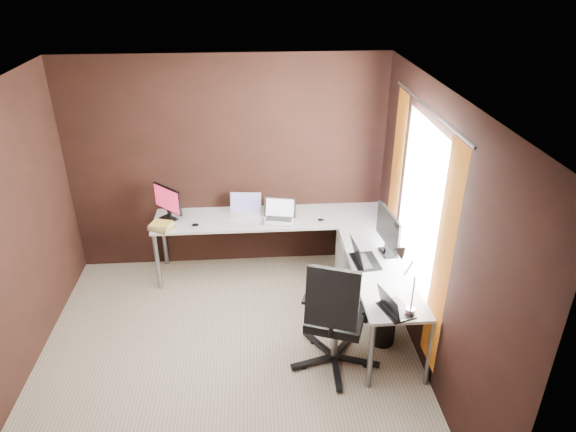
# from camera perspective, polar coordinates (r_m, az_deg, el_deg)

# --- Properties ---
(room) EXTENTS (3.60, 3.60, 2.50)m
(room) POSITION_cam_1_polar(r_m,az_deg,el_deg) (4.33, -2.93, -2.46)
(room) COLOR #BAB091
(room) RESTS_ON ground
(desk) EXTENTS (2.65, 2.25, 0.73)m
(desk) POSITION_cam_1_polar(r_m,az_deg,el_deg) (5.50, 2.16, -2.66)
(desk) COLOR white
(desk) RESTS_ON ground
(drawer_pedestal) EXTENTS (0.42, 0.50, 0.60)m
(drawer_pedestal) POSITION_cam_1_polar(r_m,az_deg,el_deg) (5.88, 7.70, -5.08)
(drawer_pedestal) COLOR white
(drawer_pedestal) RESTS_ON ground
(monitor_left) EXTENTS (0.34, 0.33, 0.39)m
(monitor_left) POSITION_cam_1_polar(r_m,az_deg,el_deg) (5.87, -13.22, 1.62)
(monitor_left) COLOR black
(monitor_left) RESTS_ON desk
(monitor_right) EXTENTS (0.16, 0.57, 0.47)m
(monitor_right) POSITION_cam_1_polar(r_m,az_deg,el_deg) (5.12, 11.09, -1.58)
(monitor_right) COLOR black
(monitor_right) RESTS_ON desk
(laptop_white) EXTENTS (0.38, 0.28, 0.24)m
(laptop_white) POSITION_cam_1_polar(r_m,az_deg,el_deg) (5.91, -4.75, 0.64)
(laptop_white) COLOR white
(laptop_white) RESTS_ON desk
(laptop_silver) EXTENTS (0.40, 0.32, 0.24)m
(laptop_silver) POSITION_cam_1_polar(r_m,az_deg,el_deg) (5.76, -0.99, 0.02)
(laptop_silver) COLOR silver
(laptop_silver) RESTS_ON desk
(laptop_black_big) EXTENTS (0.27, 0.36, 0.23)m
(laptop_black_big) POSITION_cam_1_polar(r_m,az_deg,el_deg) (5.04, 8.27, -4.66)
(laptop_black_big) COLOR black
(laptop_black_big) RESTS_ON desk
(laptop_black_small) EXTENTS (0.30, 0.36, 0.21)m
(laptop_black_small) POSITION_cam_1_polar(r_m,az_deg,el_deg) (4.45, 11.62, -9.89)
(laptop_black_small) COLOR black
(laptop_black_small) RESTS_ON desk
(book_stack) EXTENTS (0.30, 0.28, 0.08)m
(book_stack) POSITION_cam_1_polar(r_m,az_deg,el_deg) (5.75, -13.91, -1.09)
(book_stack) COLOR olive
(book_stack) RESTS_ON desk
(mouse_left) EXTENTS (0.09, 0.07, 0.03)m
(mouse_left) POSITION_cam_1_polar(r_m,az_deg,el_deg) (5.74, -10.27, -0.97)
(mouse_left) COLOR black
(mouse_left) RESTS_ON desk
(mouse_corner) EXTENTS (0.09, 0.07, 0.03)m
(mouse_corner) POSITION_cam_1_polar(r_m,az_deg,el_deg) (5.77, 3.68, -0.42)
(mouse_corner) COLOR black
(mouse_corner) RESTS_ON desk
(desk_lamp) EXTENTS (0.19, 0.22, 0.59)m
(desk_lamp) POSITION_cam_1_polar(r_m,az_deg,el_deg) (4.30, 12.85, -6.22)
(desk_lamp) COLOR slate
(desk_lamp) RESTS_ON desk
(office_chair) EXTENTS (0.64, 0.68, 1.15)m
(office_chair) POSITION_cam_1_polar(r_m,az_deg,el_deg) (4.79, 5.17, -13.01)
(office_chair) COLOR black
(office_chair) RESTS_ON ground
(wastebasket) EXTENTS (0.30, 0.30, 0.27)m
(wastebasket) POSITION_cam_1_polar(r_m,az_deg,el_deg) (5.21, 10.47, -12.34)
(wastebasket) COLOR black
(wastebasket) RESTS_ON ground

